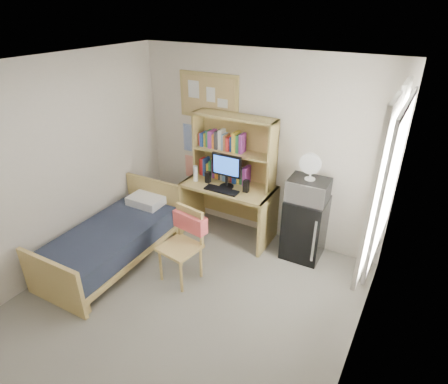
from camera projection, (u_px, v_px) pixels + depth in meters
The scene contains 25 objects.
floor at pixel (172, 318), 4.12m from camera, with size 3.60×4.20×0.02m, color gray.
ceiling at pixel (150, 74), 2.93m from camera, with size 3.60×4.20×0.02m, color white.
wall_back at pixel (258, 148), 5.14m from camera, with size 3.60×0.04×2.60m, color silver.
wall_left at pixel (39, 176), 4.32m from camera, with size 0.04×4.20×2.60m, color silver.
wall_right at pixel (358, 280), 2.72m from camera, with size 0.04×4.20×2.60m, color silver.
window_unit at pixel (386, 180), 3.53m from camera, with size 0.10×1.40×1.70m, color white.
curtain_left at pixel (375, 196), 3.24m from camera, with size 0.04×0.55×1.70m, color silver.
curtain_right at pixel (390, 165), 3.85m from camera, with size 0.04×0.55×1.70m, color silver.
bulletin_board at pixel (209, 96), 5.19m from camera, with size 0.94×0.03×0.64m, color tan.
poster_wave at pixel (192, 138), 5.64m from camera, with size 0.30×0.01×0.42m, color #2A4FAB.
poster_japan at pixel (193, 167), 5.86m from camera, with size 0.28×0.01×0.36m, color #F2472A.
desk at pixel (228, 210), 5.41m from camera, with size 1.29×0.64×0.80m, color tan.
desk_chair at pixel (180, 247), 4.49m from camera, with size 0.47×0.47×0.94m, color tan.
mini_fridge at pixel (305, 227), 4.96m from camera, with size 0.50×0.50×0.85m, color black.
bed at pixel (112, 245), 4.91m from camera, with size 0.90×1.81×0.50m, color #1B2132.
hutch at pixel (234, 150), 5.12m from camera, with size 1.17×0.30×0.96m, color tan.
monitor at pixel (227, 172), 5.07m from camera, with size 0.43×0.03×0.46m, color black.
keyboard at pixel (222, 190), 5.06m from camera, with size 0.48×0.15×0.02m, color black.
speaker_left at pixel (208, 177), 5.27m from camera, with size 0.07×0.07×0.16m, color black.
speaker_right at pixel (246, 186), 5.01m from camera, with size 0.07×0.07×0.17m, color black.
water_bottle at pixel (196, 174), 5.30m from camera, with size 0.07×0.07×0.23m, color white.
hoodie at pixel (190, 222), 4.51m from camera, with size 0.45×0.14×0.22m, color #FF6261.
microwave at pixel (309, 190), 4.68m from camera, with size 0.49×0.37×0.29m, color silver.
desk_fan at pixel (311, 167), 4.54m from camera, with size 0.26×0.26×0.32m, color white.
pillow at pixel (146, 200), 5.35m from camera, with size 0.49×0.34×0.12m, color white.
Camera 1 is at (2.01, -2.33, 3.12)m, focal length 30.00 mm.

